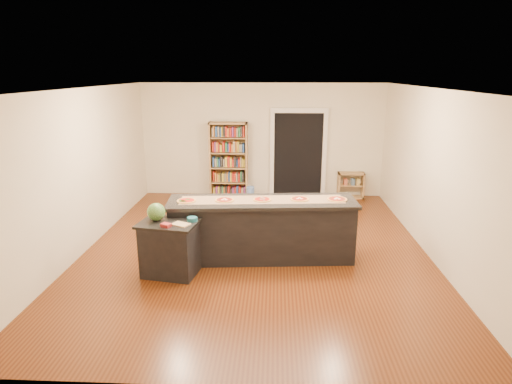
{
  "coord_description": "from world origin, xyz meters",
  "views": [
    {
      "loc": [
        0.34,
        -7.1,
        3.08
      ],
      "look_at": [
        0.0,
        0.2,
        1.0
      ],
      "focal_mm": 30.0,
      "sensor_mm": 36.0,
      "label": 1
    }
  ],
  "objects_px": {
    "bookshelf": "(229,160)",
    "kitchen_island": "(262,229)",
    "watermelon": "(156,212)",
    "waste_bin": "(250,192)",
    "side_counter": "(170,248)",
    "low_shelf": "(351,185)"
  },
  "relations": [
    {
      "from": "kitchen_island",
      "to": "side_counter",
      "type": "bearing_deg",
      "value": -158.59
    },
    {
      "from": "bookshelf",
      "to": "watermelon",
      "type": "xyz_separation_m",
      "value": [
        -0.65,
        -4.27,
        0.06
      ]
    },
    {
      "from": "kitchen_island",
      "to": "watermelon",
      "type": "xyz_separation_m",
      "value": [
        -1.6,
        -0.61,
        0.48
      ]
    },
    {
      "from": "low_shelf",
      "to": "waste_bin",
      "type": "height_order",
      "value": "low_shelf"
    },
    {
      "from": "bookshelf",
      "to": "low_shelf",
      "type": "height_order",
      "value": "bookshelf"
    },
    {
      "from": "bookshelf",
      "to": "low_shelf",
      "type": "bearing_deg",
      "value": 0.53
    },
    {
      "from": "kitchen_island",
      "to": "watermelon",
      "type": "distance_m",
      "value": 1.78
    },
    {
      "from": "kitchen_island",
      "to": "side_counter",
      "type": "relative_size",
      "value": 3.56
    },
    {
      "from": "watermelon",
      "to": "kitchen_island",
      "type": "bearing_deg",
      "value": 20.93
    },
    {
      "from": "side_counter",
      "to": "low_shelf",
      "type": "xyz_separation_m",
      "value": [
        3.5,
        4.36,
        -0.11
      ]
    },
    {
      "from": "side_counter",
      "to": "waste_bin",
      "type": "bearing_deg",
      "value": 86.39
    },
    {
      "from": "kitchen_island",
      "to": "waste_bin",
      "type": "distance_m",
      "value": 3.55
    },
    {
      "from": "side_counter",
      "to": "bookshelf",
      "type": "distance_m",
      "value": 4.39
    },
    {
      "from": "watermelon",
      "to": "waste_bin",
      "type": "bearing_deg",
      "value": 73.84
    },
    {
      "from": "bookshelf",
      "to": "side_counter",
      "type": "bearing_deg",
      "value": -95.93
    },
    {
      "from": "bookshelf",
      "to": "kitchen_island",
      "type": "bearing_deg",
      "value": -75.37
    },
    {
      "from": "side_counter",
      "to": "bookshelf",
      "type": "bearing_deg",
      "value": 93.84
    },
    {
      "from": "side_counter",
      "to": "bookshelf",
      "type": "xyz_separation_m",
      "value": [
        0.45,
        4.33,
        0.5
      ]
    },
    {
      "from": "kitchen_island",
      "to": "low_shelf",
      "type": "relative_size",
      "value": 4.8
    },
    {
      "from": "waste_bin",
      "to": "low_shelf",
      "type": "bearing_deg",
      "value": 4.0
    },
    {
      "from": "low_shelf",
      "to": "watermelon",
      "type": "xyz_separation_m",
      "value": [
        -3.7,
        -4.29,
        0.68
      ]
    },
    {
      "from": "kitchen_island",
      "to": "bookshelf",
      "type": "relative_size",
      "value": 1.65
    }
  ]
}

